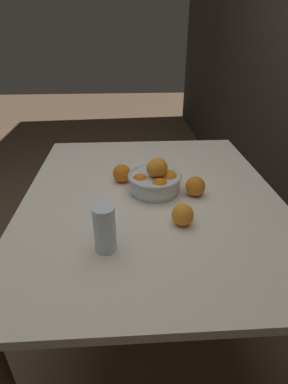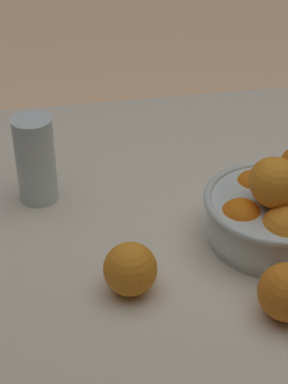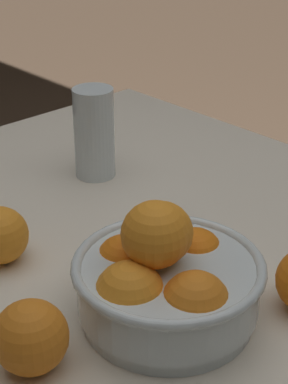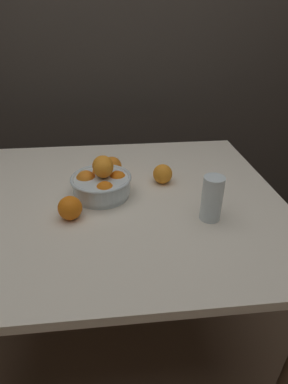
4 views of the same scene
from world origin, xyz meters
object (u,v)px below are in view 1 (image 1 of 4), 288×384
at_px(fruit_bowl, 156,180).
at_px(juice_glass, 105,231).
at_px(orange_loose_front, 122,173).
at_px(orange_loose_near_bowl, 195,186).
at_px(orange_loose_aside, 183,215).

relative_size(fruit_bowl, juice_glass, 1.45).
bearing_deg(juice_glass, orange_loose_front, 174.01).
bearing_deg(juice_glass, fruit_bowl, 152.22).
distance_m(orange_loose_near_bowl, orange_loose_front, 0.32).
xyz_separation_m(fruit_bowl, orange_loose_aside, (0.23, 0.07, -0.02)).
bearing_deg(orange_loose_near_bowl, orange_loose_aside, -23.37).
bearing_deg(fruit_bowl, orange_loose_near_bowl, 76.63).
relative_size(juice_glass, orange_loose_near_bowl, 1.90).
xyz_separation_m(orange_loose_near_bowl, orange_loose_aside, (0.20, -0.09, -0.00)).
distance_m(fruit_bowl, orange_loose_aside, 0.25).
xyz_separation_m(orange_loose_front, orange_loose_aside, (0.34, 0.21, -0.00)).
height_order(fruit_bowl, orange_loose_aside, fruit_bowl).
xyz_separation_m(orange_loose_near_bowl, orange_loose_front, (-0.14, -0.29, -0.00)).
relative_size(orange_loose_near_bowl, orange_loose_aside, 1.04).
height_order(juice_glass, orange_loose_near_bowl, juice_glass).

